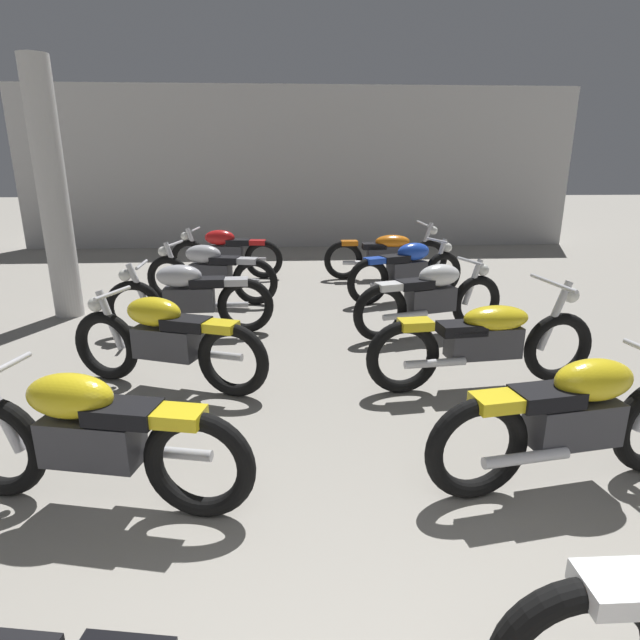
{
  "coord_description": "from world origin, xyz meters",
  "views": [
    {
      "loc": [
        -0.28,
        -0.58,
        2.01
      ],
      "look_at": [
        0.0,
        4.15,
        0.55
      ],
      "focal_mm": 29.38,
      "sensor_mm": 36.0,
      "label": 1
    }
  ],
  "objects_px": {
    "motorcycle_right_row_3": "(431,297)",
    "motorcycle_left_row_2": "(165,340)",
    "motorcycle_left_row_4": "(210,272)",
    "motorcycle_right_row_5": "(387,253)",
    "motorcycle_left_row_3": "(189,297)",
    "motorcycle_right_row_4": "(408,269)",
    "support_pillar": "(53,193)",
    "motorcycle_right_row_2": "(485,340)",
    "motorcycle_left_row_5": "(226,252)",
    "motorcycle_left_row_1": "(90,437)",
    "motorcycle_right_row_1": "(575,419)"
  },
  "relations": [
    {
      "from": "support_pillar",
      "to": "motorcycle_left_row_2",
      "type": "relative_size",
      "value": 1.69
    },
    {
      "from": "motorcycle_right_row_2",
      "to": "motorcycle_left_row_5",
      "type": "bearing_deg",
      "value": 120.75
    },
    {
      "from": "motorcycle_right_row_3",
      "to": "motorcycle_right_row_1",
      "type": "bearing_deg",
      "value": -88.02
    },
    {
      "from": "motorcycle_right_row_3",
      "to": "motorcycle_right_row_4",
      "type": "xyz_separation_m",
      "value": [
        0.08,
        1.62,
        0.0
      ]
    },
    {
      "from": "motorcycle_left_row_3",
      "to": "motorcycle_right_row_1",
      "type": "relative_size",
      "value": 1.01
    },
    {
      "from": "motorcycle_right_row_1",
      "to": "motorcycle_left_row_1",
      "type": "bearing_deg",
      "value": -179.19
    },
    {
      "from": "motorcycle_left_row_1",
      "to": "motorcycle_left_row_2",
      "type": "distance_m",
      "value": 1.71
    },
    {
      "from": "motorcycle_left_row_3",
      "to": "motorcycle_right_row_4",
      "type": "distance_m",
      "value": 3.26
    },
    {
      "from": "motorcycle_right_row_1",
      "to": "motorcycle_right_row_4",
      "type": "distance_m",
      "value": 4.64
    },
    {
      "from": "motorcycle_left_row_2",
      "to": "motorcycle_left_row_3",
      "type": "distance_m",
      "value": 1.53
    },
    {
      "from": "motorcycle_right_row_1",
      "to": "motorcycle_right_row_5",
      "type": "relative_size",
      "value": 0.9
    },
    {
      "from": "motorcycle_right_row_3",
      "to": "motorcycle_left_row_4",
      "type": "bearing_deg",
      "value": 149.81
    },
    {
      "from": "motorcycle_left_row_4",
      "to": "motorcycle_left_row_5",
      "type": "height_order",
      "value": "same"
    },
    {
      "from": "motorcycle_left_row_3",
      "to": "motorcycle_right_row_4",
      "type": "xyz_separation_m",
      "value": [
        2.93,
        1.44,
        0.0
      ]
    },
    {
      "from": "motorcycle_right_row_3",
      "to": "motorcycle_left_row_5",
      "type": "bearing_deg",
      "value": 130.11
    },
    {
      "from": "motorcycle_left_row_2",
      "to": "motorcycle_left_row_4",
      "type": "xyz_separation_m",
      "value": [
        -0.01,
        2.98,
        0.0
      ]
    },
    {
      "from": "motorcycle_left_row_4",
      "to": "motorcycle_right_row_5",
      "type": "distance_m",
      "value": 3.19
    },
    {
      "from": "motorcycle_right_row_5",
      "to": "motorcycle_left_row_2",
      "type": "bearing_deg",
      "value": -122.58
    },
    {
      "from": "motorcycle_right_row_2",
      "to": "motorcycle_right_row_3",
      "type": "distance_m",
      "value": 1.51
    },
    {
      "from": "motorcycle_left_row_1",
      "to": "motorcycle_left_row_4",
      "type": "xyz_separation_m",
      "value": [
        0.04,
        4.69,
        0.0
      ]
    },
    {
      "from": "motorcycle_left_row_2",
      "to": "motorcycle_right_row_3",
      "type": "relative_size",
      "value": 0.98
    },
    {
      "from": "support_pillar",
      "to": "motorcycle_right_row_4",
      "type": "distance_m",
      "value": 4.86
    },
    {
      "from": "motorcycle_left_row_4",
      "to": "motorcycle_right_row_1",
      "type": "height_order",
      "value": "same"
    },
    {
      "from": "motorcycle_left_row_1",
      "to": "motorcycle_right_row_2",
      "type": "bearing_deg",
      "value": 27.96
    },
    {
      "from": "motorcycle_left_row_4",
      "to": "motorcycle_right_row_3",
      "type": "xyz_separation_m",
      "value": [
        2.8,
        -1.63,
        0.0
      ]
    },
    {
      "from": "motorcycle_right_row_3",
      "to": "motorcycle_left_row_2",
      "type": "bearing_deg",
      "value": -154.14
    },
    {
      "from": "motorcycle_right_row_2",
      "to": "motorcycle_right_row_5",
      "type": "distance_m",
      "value": 4.58
    },
    {
      "from": "motorcycle_left_row_3",
      "to": "motorcycle_right_row_3",
      "type": "distance_m",
      "value": 2.86
    },
    {
      "from": "motorcycle_left_row_3",
      "to": "support_pillar",
      "type": "bearing_deg",
      "value": 152.71
    },
    {
      "from": "motorcycle_left_row_2",
      "to": "motorcycle_right_row_1",
      "type": "bearing_deg",
      "value": -30.07
    },
    {
      "from": "support_pillar",
      "to": "motorcycle_left_row_2",
      "type": "height_order",
      "value": "support_pillar"
    },
    {
      "from": "motorcycle_left_row_1",
      "to": "motorcycle_right_row_2",
      "type": "relative_size",
      "value": 0.9
    },
    {
      "from": "motorcycle_left_row_2",
      "to": "motorcycle_left_row_4",
      "type": "height_order",
      "value": "same"
    },
    {
      "from": "support_pillar",
      "to": "motorcycle_right_row_3",
      "type": "relative_size",
      "value": 1.67
    },
    {
      "from": "motorcycle_left_row_5",
      "to": "motorcycle_right_row_5",
      "type": "distance_m",
      "value": 2.81
    },
    {
      "from": "motorcycle_right_row_4",
      "to": "motorcycle_right_row_5",
      "type": "bearing_deg",
      "value": 91.41
    },
    {
      "from": "motorcycle_left_row_3",
      "to": "motorcycle_right_row_5",
      "type": "relative_size",
      "value": 0.91
    },
    {
      "from": "motorcycle_left_row_4",
      "to": "motorcycle_right_row_2",
      "type": "xyz_separation_m",
      "value": [
        2.88,
        -3.14,
        -0.01
      ]
    },
    {
      "from": "motorcycle_left_row_3",
      "to": "motorcycle_right_row_2",
      "type": "relative_size",
      "value": 0.91
    },
    {
      "from": "motorcycle_left_row_4",
      "to": "support_pillar",
      "type": "bearing_deg",
      "value": -163.61
    },
    {
      "from": "motorcycle_left_row_5",
      "to": "motorcycle_right_row_4",
      "type": "relative_size",
      "value": 1.05
    },
    {
      "from": "motorcycle_left_row_4",
      "to": "motorcycle_right_row_2",
      "type": "height_order",
      "value": "motorcycle_right_row_2"
    },
    {
      "from": "motorcycle_left_row_2",
      "to": "motorcycle_right_row_1",
      "type": "distance_m",
      "value": 3.34
    },
    {
      "from": "motorcycle_right_row_2",
      "to": "motorcycle_right_row_4",
      "type": "xyz_separation_m",
      "value": [
        -0.01,
        3.13,
        0.01
      ]
    },
    {
      "from": "motorcycle_left_row_4",
      "to": "motorcycle_left_row_1",
      "type": "bearing_deg",
      "value": -90.51
    },
    {
      "from": "motorcycle_left_row_2",
      "to": "motorcycle_left_row_5",
      "type": "bearing_deg",
      "value": 89.74
    },
    {
      "from": "support_pillar",
      "to": "motorcycle_right_row_2",
      "type": "bearing_deg",
      "value": -28.94
    },
    {
      "from": "motorcycle_right_row_5",
      "to": "support_pillar",
      "type": "bearing_deg",
      "value": -156.98
    },
    {
      "from": "motorcycle_left_row_3",
      "to": "motorcycle_right_row_1",
      "type": "xyz_separation_m",
      "value": [
        2.95,
        -3.2,
        0.0
      ]
    },
    {
      "from": "motorcycle_left_row_4",
      "to": "motorcycle_right_row_5",
      "type": "bearing_deg",
      "value": 26.97
    }
  ]
}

